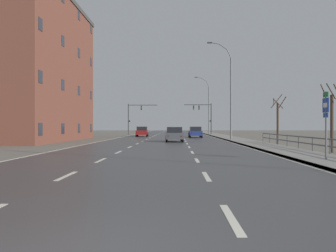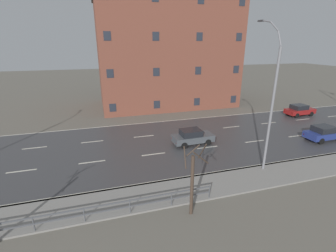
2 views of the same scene
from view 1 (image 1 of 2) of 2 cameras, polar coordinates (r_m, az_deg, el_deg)
ground_plane at (r=52.55m, az=-0.10°, el=-1.88°), size 160.00×160.00×0.12m
road_asphalt_strip at (r=64.53m, az=0.17°, el=-1.46°), size 14.00×120.00×0.03m
sidewalk_right at (r=64.91m, az=7.64°, el=-1.41°), size 3.00×120.00×0.12m
guardrail at (r=24.19m, az=21.97°, el=-2.32°), size 0.07×25.73×1.00m
street_lamp_midground at (r=41.93m, az=9.73°, el=5.27°), size 2.83×0.24×11.35m
street_lamp_distant at (r=70.08m, az=6.34°, el=3.11°), size 2.87×0.24×11.22m
highway_sign at (r=18.48m, az=23.78°, el=1.37°), size 0.09×0.68×3.32m
traffic_signal_right at (r=68.32m, az=5.79°, el=2.05°), size 5.21×0.36×5.94m
traffic_signal_left at (r=69.16m, az=-5.43°, el=1.90°), size 5.61×0.36×5.92m
car_mid_centre at (r=56.34m, az=-4.13°, el=-0.87°), size 1.96×4.16×1.57m
car_far_right at (r=37.82m, az=1.00°, el=-1.32°), size 1.94×4.15×1.57m
car_far_left at (r=51.52m, az=4.35°, el=-0.96°), size 1.88×4.12×1.57m
brick_building at (r=44.26m, az=-22.27°, el=8.35°), size 11.67×21.31×16.18m
bare_tree_near at (r=24.82m, az=24.56°, el=0.87°), size 1.26×1.28×4.39m
bare_tree_mid at (r=35.15m, az=17.02°, el=0.87°), size 1.29×1.36×4.70m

